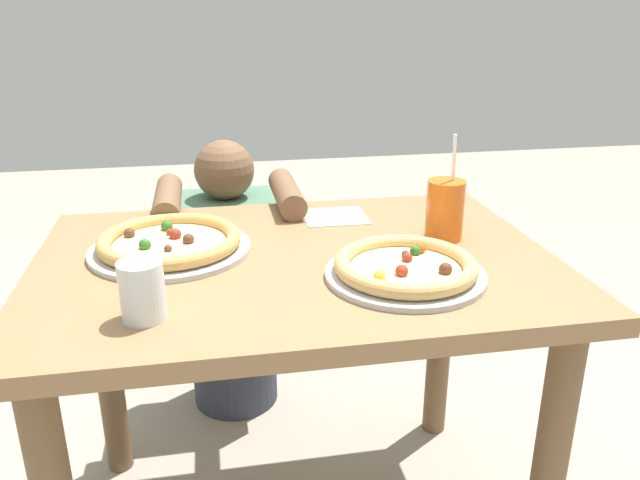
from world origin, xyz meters
TOP-DOWN VIEW (x-y plane):
  - dining_table at (0.00, 0.00)m, footprint 1.12×0.79m
  - pizza_near at (0.20, -0.15)m, footprint 0.32×0.32m
  - pizza_far at (-0.27, 0.08)m, footprint 0.35×0.35m
  - drink_cup_colored at (0.36, 0.05)m, footprint 0.09×0.09m
  - water_cup_clear at (-0.30, -0.23)m, footprint 0.08×0.08m
  - paper_napkin at (0.14, 0.25)m, footprint 0.16×0.15m
  - diner_seated at (-0.13, 0.58)m, footprint 0.38×0.51m

SIDE VIEW (x-z plane):
  - diner_seated at x=-0.13m, z-range -0.03..0.86m
  - dining_table at x=0.00m, z-range 0.25..1.00m
  - paper_napkin at x=0.14m, z-range 0.75..0.75m
  - pizza_far at x=-0.27m, z-range 0.75..0.79m
  - pizza_near at x=0.20m, z-range 0.75..0.79m
  - water_cup_clear at x=-0.30m, z-range 0.75..0.86m
  - drink_cup_colored at x=0.36m, z-range 0.70..0.94m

